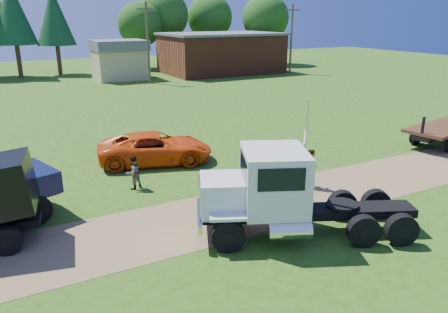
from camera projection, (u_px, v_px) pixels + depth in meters
name	position (u px, v px, depth m)	size (l,w,h in m)	color
ground	(283.00, 200.00, 18.73)	(140.00, 140.00, 0.00)	#264B10
dirt_track	(283.00, 200.00, 18.73)	(120.00, 4.20, 0.01)	brown
white_semi_tractor	(276.00, 193.00, 15.38)	(7.90, 5.33, 4.74)	black
orange_pickup	(155.00, 148.00, 23.27)	(2.75, 5.97, 1.66)	#D5420A
spectator_a	(311.00, 169.00, 19.87)	(0.67, 0.44, 1.84)	#999999
spectator_b	(133.00, 173.00, 19.79)	(0.75, 0.59, 1.55)	#999999
brick_building	(221.00, 53.00, 59.53)	(15.40, 10.40, 5.30)	brown
tan_shed	(120.00, 59.00, 53.33)	(6.20, 5.40, 4.70)	tan
utility_poles	(148.00, 42.00, 49.32)	(42.20, 0.28, 9.00)	#443626
tree_row	(107.00, 18.00, 60.16)	(59.92, 13.84, 11.82)	#342315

